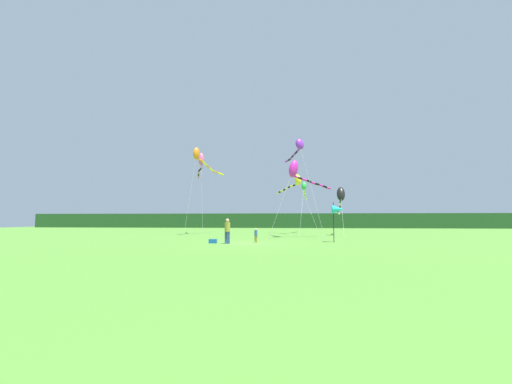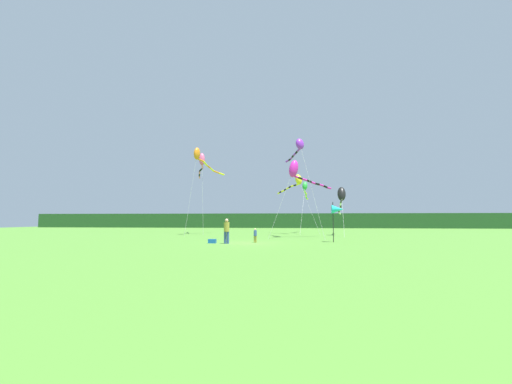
# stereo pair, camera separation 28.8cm
# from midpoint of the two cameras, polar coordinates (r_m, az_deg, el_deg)

# --- Properties ---
(ground_plane) EXTENTS (120.00, 120.00, 0.00)m
(ground_plane) POSITION_cam_midpoint_polar(r_m,az_deg,el_deg) (25.21, -1.75, -8.83)
(ground_plane) COLOR #4C842D
(distant_treeline) EXTENTS (108.00, 2.42, 3.04)m
(distant_treeline) POSITION_cam_midpoint_polar(r_m,az_deg,el_deg) (70.00, 3.19, -4.98)
(distant_treeline) COLOR #234C23
(distant_treeline) RESTS_ON ground
(person_adult) EXTENTS (0.40, 0.40, 1.84)m
(person_adult) POSITION_cam_midpoint_polar(r_m,az_deg,el_deg) (24.56, -5.32, -6.52)
(person_adult) COLOR #334C8C
(person_adult) RESTS_ON ground
(person_child) EXTENTS (0.24, 0.24, 1.09)m
(person_child) POSITION_cam_midpoint_polar(r_m,az_deg,el_deg) (25.56, -0.35, -7.41)
(person_child) COLOR olive
(person_child) RESTS_ON ground
(cooler_box) EXTENTS (0.58, 0.34, 0.31)m
(cooler_box) POSITION_cam_midpoint_polar(r_m,az_deg,el_deg) (25.11, -7.81, -8.45)
(cooler_box) COLOR #1959B2
(cooler_box) RESTS_ON ground
(banner_flag_pole) EXTENTS (0.90, 0.70, 3.15)m
(banner_flag_pole) POSITION_cam_midpoint_polar(r_m,az_deg,el_deg) (26.77, 13.69, -2.99)
(banner_flag_pole) COLOR black
(banner_flag_pole) RESTS_ON ground
(kite_green) EXTENTS (1.40, 9.18, 6.87)m
(kite_green) POSITION_cam_midpoint_polar(r_m,az_deg,el_deg) (43.88, 8.16, 0.71)
(kite_green) COLOR #B2B2B2
(kite_green) RESTS_ON ground
(kite_magenta) EXTENTS (6.32, 4.45, 7.77)m
(kite_magenta) POSITION_cam_midpoint_polar(r_m,az_deg,el_deg) (32.94, 6.70, 3.70)
(kite_magenta) COLOR #B2B2B2
(kite_magenta) RESTS_ON ground
(kite_rainbow) EXTENTS (2.59, 6.72, 10.00)m
(kite_rainbow) POSITION_cam_midpoint_polar(r_m,az_deg,el_deg) (41.70, -9.75, 5.08)
(kite_rainbow) COLOR #B2B2B2
(kite_rainbow) RESTS_ON ground
(kite_yellow) EXTENTS (5.09, 5.83, 7.40)m
(kite_yellow) POSITION_cam_midpoint_polar(r_m,az_deg,el_deg) (40.80, 6.75, 1.87)
(kite_yellow) COLOR #B2B2B2
(kite_yellow) RESTS_ON ground
(kite_black) EXTENTS (1.09, 8.75, 5.59)m
(kite_black) POSITION_cam_midpoint_polar(r_m,az_deg,el_deg) (38.44, 14.26, -0.69)
(kite_black) COLOR #B2B2B2
(kite_black) RESTS_ON ground
(kite_purple) EXTENTS (3.62, 6.30, 10.09)m
(kite_purple) POSITION_cam_midpoint_polar(r_m,az_deg,el_deg) (34.27, 7.15, 7.87)
(kite_purple) COLOR #B2B2B2
(kite_purple) RESTS_ON ground
(kite_orange) EXTENTS (2.84, 7.43, 10.18)m
(kite_orange) POSITION_cam_midpoint_polar(r_m,az_deg,el_deg) (39.43, -9.98, 6.01)
(kite_orange) COLOR #B2B2B2
(kite_orange) RESTS_ON ground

